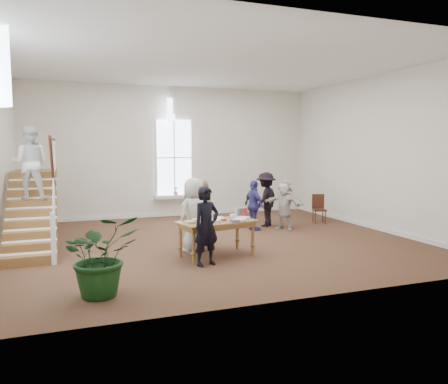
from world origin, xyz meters
name	(u,v)px	position (x,y,z in m)	size (l,w,h in m)	color
ground	(215,241)	(0.00, 0.00, 0.00)	(10.00, 10.00, 0.00)	#43291A
room_shell	(175,205)	(0.00, 4.39, 0.40)	(10.49, 10.00, 10.00)	silver
staircase	(31,181)	(-4.34, 0.75, 1.62)	(1.10, 4.10, 2.92)	brown
library_table	(217,224)	(-0.43, -1.42, 0.72)	(1.83, 1.16, 0.86)	brown
police_officer	(206,226)	(-0.90, -2.08, 0.82)	(0.60, 0.39, 1.64)	black
elderly_woman	(194,215)	(-0.80, -0.83, 0.86)	(0.84, 0.55, 1.72)	beige
person_yellow	(200,212)	(-0.50, -0.33, 0.83)	(0.81, 0.63, 1.66)	tan
woman_cluster_a	(254,205)	(1.56, 1.09, 0.73)	(0.86, 0.36, 1.46)	#393784
woman_cluster_b	(266,199)	(2.16, 1.54, 0.83)	(1.07, 0.62, 1.66)	black
woman_cluster_c	(285,204)	(2.46, 0.89, 0.75)	(1.38, 0.44, 1.49)	beige
floor_plant	(101,255)	(-3.07, -3.24, 0.67)	(1.21, 1.05, 1.35)	black
side_chair	(319,207)	(4.02, 1.51, 0.50)	(0.50, 0.50, 0.91)	#361A0E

